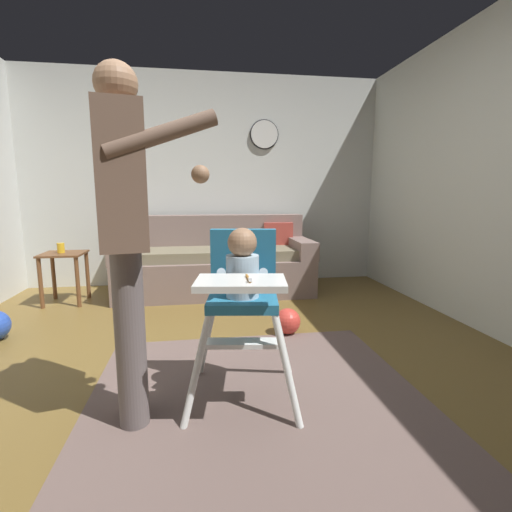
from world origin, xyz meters
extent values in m
cube|color=brown|center=(0.00, 0.00, -0.05)|extent=(5.87, 6.65, 0.10)
cube|color=silver|center=(0.00, 2.55, 1.26)|extent=(5.07, 0.06, 2.53)
cube|color=brown|center=(0.18, -0.57, 0.00)|extent=(1.83, 2.34, 0.01)
cube|color=#7C6660|center=(0.07, 1.97, 0.20)|extent=(2.12, 0.84, 0.40)
cube|color=#7C6660|center=(0.07, 2.30, 0.63)|extent=(2.12, 0.22, 0.46)
cube|color=#7C6660|center=(-0.91, 1.97, 0.50)|extent=(0.20, 0.84, 0.20)
cube|color=#7C6660|center=(1.04, 1.97, 0.50)|extent=(0.20, 0.84, 0.20)
cube|color=#766D55|center=(-0.39, 1.92, 0.46)|extent=(0.84, 0.60, 0.11)
cube|color=#766D55|center=(0.53, 1.92, 0.46)|extent=(0.84, 0.60, 0.11)
cube|color=#B24238|center=(0.83, 2.17, 0.60)|extent=(0.35, 0.15, 0.34)
cylinder|color=white|center=(-0.14, -0.46, 0.26)|extent=(0.19, 0.15, 0.54)
cylinder|color=white|center=(0.29, -0.52, 0.26)|extent=(0.15, 0.19, 0.54)
cylinder|color=white|center=(-0.08, -0.02, 0.26)|extent=(0.15, 0.19, 0.54)
cylinder|color=white|center=(0.36, -0.08, 0.26)|extent=(0.19, 0.15, 0.54)
cube|color=teal|center=(0.11, -0.27, 0.55)|extent=(0.41, 0.41, 0.05)
cube|color=teal|center=(0.13, -0.12, 0.75)|extent=(0.37, 0.12, 0.34)
cube|color=white|center=(0.07, -0.56, 0.72)|extent=(0.43, 0.32, 0.03)
cube|color=white|center=(0.09, -0.38, 0.36)|extent=(0.41, 0.16, 0.02)
cylinder|color=#A9C4D7|center=(0.11, -0.29, 0.69)|extent=(0.19, 0.19, 0.22)
sphere|color=#997051|center=(0.10, -0.30, 0.86)|extent=(0.15, 0.15, 0.15)
cylinder|color=#A9C4D7|center=(0.00, -0.31, 0.70)|extent=(0.06, 0.15, 0.10)
cylinder|color=#A9C4D7|center=(0.20, -0.34, 0.70)|extent=(0.06, 0.15, 0.10)
cylinder|color=#C67A23|center=(0.10, -0.56, 0.74)|extent=(0.01, 0.13, 0.01)
cube|color=white|center=(0.10, -0.62, 0.74)|extent=(0.01, 0.02, 0.02)
cylinder|color=#645959|center=(-0.44, -0.43, 0.43)|extent=(0.14, 0.14, 0.86)
cylinder|color=#645959|center=(-0.46, -0.31, 0.43)|extent=(0.14, 0.14, 0.86)
cube|color=brown|center=(-0.45, -0.37, 1.18)|extent=(0.27, 0.43, 0.63)
sphere|color=#997051|center=(-0.45, -0.37, 1.58)|extent=(0.19, 0.19, 0.19)
cylinder|color=brown|center=(-0.26, -0.52, 1.35)|extent=(0.48, 0.16, 0.23)
sphere|color=#997051|center=(-0.10, -0.49, 1.19)|extent=(0.08, 0.08, 0.08)
cylinder|color=brown|center=(-0.50, -0.14, 1.18)|extent=(0.07, 0.07, 0.57)
sphere|color=#D13D33|center=(0.57, 0.62, 0.10)|extent=(0.21, 0.21, 0.21)
cube|color=brown|center=(-1.47, 1.81, 0.51)|extent=(0.40, 0.40, 0.02)
cylinder|color=brown|center=(-1.64, 1.64, 0.25)|extent=(0.04, 0.04, 0.50)
cylinder|color=brown|center=(-1.30, 1.64, 0.25)|extent=(0.04, 0.04, 0.50)
cylinder|color=brown|center=(-1.64, 1.98, 0.25)|extent=(0.04, 0.04, 0.50)
cylinder|color=brown|center=(-1.30, 1.98, 0.25)|extent=(0.04, 0.04, 0.50)
cylinder|color=gold|center=(-1.48, 1.81, 0.57)|extent=(0.07, 0.07, 0.10)
cylinder|color=white|center=(0.71, 2.50, 1.82)|extent=(0.33, 0.03, 0.33)
cylinder|color=black|center=(0.71, 2.52, 1.82)|extent=(0.35, 0.02, 0.35)
camera|label=1|loc=(-0.12, -2.18, 1.11)|focal=26.37mm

